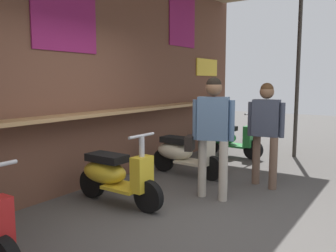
{
  "coord_description": "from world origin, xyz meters",
  "views": [
    {
      "loc": [
        -3.36,
        -2.06,
        1.61
      ],
      "look_at": [
        1.61,
        1.27,
        0.86
      ],
      "focal_mm": 38.1,
      "sensor_mm": 36.0,
      "label": 1
    }
  ],
  "objects_px": {
    "shopper_with_handbag": "(212,126)",
    "scooter_green": "(228,138)",
    "shopper_browsing": "(266,124)",
    "scooter_cream": "(183,153)",
    "scooter_yellow": "(114,175)"
  },
  "relations": [
    {
      "from": "shopper_with_handbag",
      "to": "scooter_green",
      "type": "bearing_deg",
      "value": -178.19
    },
    {
      "from": "scooter_yellow",
      "to": "shopper_with_handbag",
      "type": "bearing_deg",
      "value": 43.92
    },
    {
      "from": "scooter_yellow",
      "to": "shopper_with_handbag",
      "type": "distance_m",
      "value": 1.47
    },
    {
      "from": "shopper_browsing",
      "to": "shopper_with_handbag",
      "type": "bearing_deg",
      "value": -30.16
    },
    {
      "from": "scooter_cream",
      "to": "shopper_browsing",
      "type": "distance_m",
      "value": 1.52
    },
    {
      "from": "scooter_cream",
      "to": "scooter_green",
      "type": "xyz_separation_m",
      "value": [
        1.88,
        0.0,
        0.0
      ]
    },
    {
      "from": "shopper_with_handbag",
      "to": "shopper_browsing",
      "type": "distance_m",
      "value": 1.05
    },
    {
      "from": "scooter_cream",
      "to": "shopper_with_handbag",
      "type": "height_order",
      "value": "shopper_with_handbag"
    },
    {
      "from": "scooter_green",
      "to": "shopper_browsing",
      "type": "relative_size",
      "value": 0.88
    },
    {
      "from": "scooter_yellow",
      "to": "shopper_with_handbag",
      "type": "xyz_separation_m",
      "value": [
        0.9,
        -0.98,
        0.62
      ]
    },
    {
      "from": "shopper_with_handbag",
      "to": "scooter_cream",
      "type": "bearing_deg",
      "value": -148.83
    },
    {
      "from": "shopper_browsing",
      "to": "scooter_green",
      "type": "bearing_deg",
      "value": -148.22
    },
    {
      "from": "scooter_yellow",
      "to": "shopper_with_handbag",
      "type": "relative_size",
      "value": 0.84
    },
    {
      "from": "scooter_cream",
      "to": "shopper_browsing",
      "type": "relative_size",
      "value": 0.88
    },
    {
      "from": "scooter_green",
      "to": "shopper_browsing",
      "type": "bearing_deg",
      "value": -48.35
    }
  ]
}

